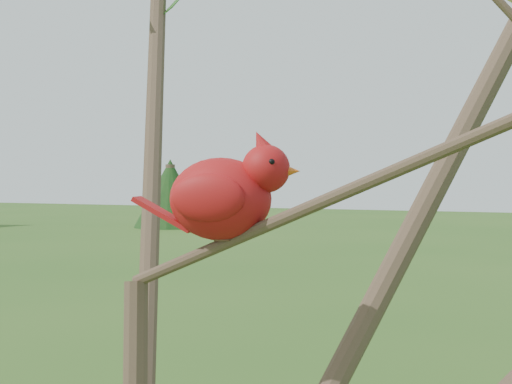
% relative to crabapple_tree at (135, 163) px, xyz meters
% --- Properties ---
extents(crabapple_tree, '(2.35, 2.05, 2.95)m').
position_rel_crabapple_tree_xyz_m(crabapple_tree, '(0.00, 0.00, 0.00)').
color(crabapple_tree, '#473226').
rests_on(crabapple_tree, ground).
extents(cardinal, '(0.24, 0.13, 0.17)m').
position_rel_crabapple_tree_xyz_m(cardinal, '(0.07, 0.11, -0.04)').
color(cardinal, '#AA170E').
rests_on(cardinal, ground).
extents(distant_trees, '(41.02, 11.38, 3.12)m').
position_rel_crabapple_tree_xyz_m(distant_trees, '(-2.51, 25.19, -0.73)').
color(distant_trees, '#473226').
rests_on(distant_trees, ground).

